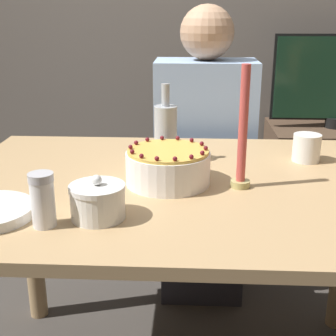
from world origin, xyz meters
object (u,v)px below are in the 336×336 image
(cake, at_px, (168,167))
(candle, at_px, (243,138))
(sugar_bowl, at_px, (98,201))
(bottle, at_px, (166,132))
(person_man_blue_shirt, at_px, (203,175))
(sugar_shaker, at_px, (43,200))

(cake, bearing_deg, candle, -5.22)
(sugar_bowl, bearing_deg, bottle, 73.30)
(cake, xyz_separation_m, person_man_blue_shirt, (0.11, 0.67, -0.26))
(cake, bearing_deg, sugar_shaker, -132.62)
(sugar_bowl, distance_m, sugar_shaker, 0.12)
(sugar_shaker, relative_size, candle, 0.38)
(bottle, xyz_separation_m, person_man_blue_shirt, (0.13, 0.47, -0.31))
(sugar_shaker, bearing_deg, sugar_bowl, 23.35)
(cake, distance_m, candle, 0.21)
(candle, xyz_separation_m, person_man_blue_shirt, (-0.08, 0.69, -0.35))
(bottle, relative_size, person_man_blue_shirt, 0.20)
(sugar_shaker, height_order, person_man_blue_shirt, person_man_blue_shirt)
(candle, distance_m, person_man_blue_shirt, 0.78)
(cake, relative_size, candle, 0.71)
(sugar_bowl, relative_size, sugar_shaker, 1.04)
(sugar_bowl, relative_size, bottle, 0.53)
(cake, xyz_separation_m, sugar_shaker, (-0.26, -0.28, 0.01))
(bottle, bearing_deg, person_man_blue_shirt, 74.28)
(sugar_bowl, distance_m, bottle, 0.45)
(sugar_shaker, distance_m, person_man_blue_shirt, 1.05)
(cake, relative_size, sugar_shaker, 1.87)
(person_man_blue_shirt, bearing_deg, bottle, 74.28)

